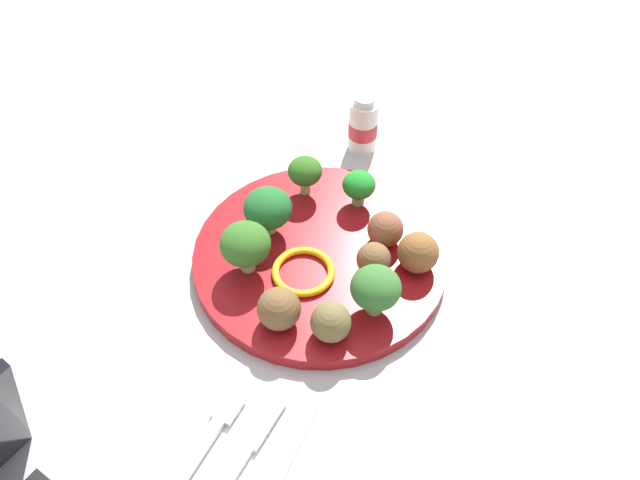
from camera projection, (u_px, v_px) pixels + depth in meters
name	position (u px, v px, depth m)	size (l,w,h in m)	color
ground_plane	(320.00, 262.00, 0.75)	(4.00, 4.00, 0.00)	#B2B2AD
plate	(320.00, 257.00, 0.74)	(0.28, 0.28, 0.02)	maroon
broccoli_floret_center	(362.00, 187.00, 0.77)	(0.04, 0.04, 0.04)	#8DC069
broccoli_floret_near_rim	(270.00, 207.00, 0.73)	(0.05, 0.05, 0.06)	#96CB80
broccoli_floret_back_left	(305.00, 172.00, 0.78)	(0.04, 0.04, 0.05)	#ACCF7B
broccoli_floret_back_right	(245.00, 245.00, 0.69)	(0.05, 0.05, 0.06)	#A2C771
broccoli_floret_mid_left	(376.00, 289.00, 0.66)	(0.05, 0.05, 0.06)	#9ABE67
meatball_back_right	(385.00, 229.00, 0.73)	(0.04, 0.04, 0.04)	brown
meatball_front_left	(418.00, 252.00, 0.71)	(0.04, 0.04, 0.04)	brown
meatball_mid_left	(331.00, 322.00, 0.65)	(0.04, 0.04, 0.04)	brown
meatball_front_right	(374.00, 259.00, 0.70)	(0.04, 0.04, 0.04)	brown
meatball_mid_right	(279.00, 309.00, 0.66)	(0.04, 0.04, 0.04)	brown
pepper_ring_back_right	(306.00, 273.00, 0.71)	(0.07, 0.07, 0.01)	yellow
napkin	(219.00, 459.00, 0.59)	(0.17, 0.12, 0.01)	white
fork	(205.00, 441.00, 0.60)	(0.12, 0.02, 0.01)	silver
knife	(241.00, 458.00, 0.59)	(0.15, 0.02, 0.01)	white
yogurt_bottle	(363.00, 125.00, 0.85)	(0.04, 0.04, 0.08)	white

